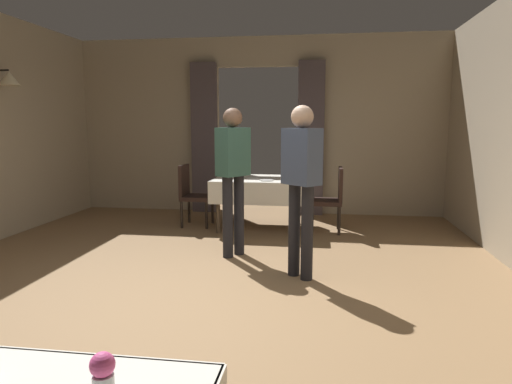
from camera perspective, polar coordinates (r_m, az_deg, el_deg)
name	(u,v)px	position (r m, az deg, el deg)	size (l,w,h in m)	color
ground	(191,301)	(4.14, -8.20, -13.38)	(10.08, 10.08, 0.00)	olive
wall_back	(258,125)	(7.94, 0.22, 8.37)	(6.40, 0.27, 3.00)	tan
dining_table_mid	(260,185)	(6.69, 0.50, 0.89)	(1.32, 1.03, 0.75)	#4C3D2D
chair_mid_left	(192,192)	(6.95, -8.06, -0.02)	(0.44, 0.44, 0.93)	black
chair_mid_right	(332,196)	(6.57, 9.48, -0.56)	(0.44, 0.44, 0.93)	black
flower_vase_near	(103,380)	(1.41, -18.62, -21.47)	(0.07, 0.07, 0.18)	silver
glass_mid_a	(294,173)	(6.92, 4.84, 2.44)	(0.08, 0.08, 0.12)	silver
glass_mid_b	(288,177)	(6.34, 4.02, 1.88)	(0.07, 0.07, 0.11)	silver
plate_mid_c	(266,180)	(6.39, 1.32, 1.48)	(0.20, 0.20, 0.01)	white
plate_mid_d	(254,178)	(6.67, -0.30, 1.78)	(0.18, 0.18, 0.01)	white
person_waiter_by_doorway	(301,177)	(4.49, 5.71, 1.88)	(0.41, 0.40, 1.72)	black
person_diner_standing_aside	(233,169)	(5.23, -2.89, 2.86)	(0.39, 0.42, 1.72)	black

